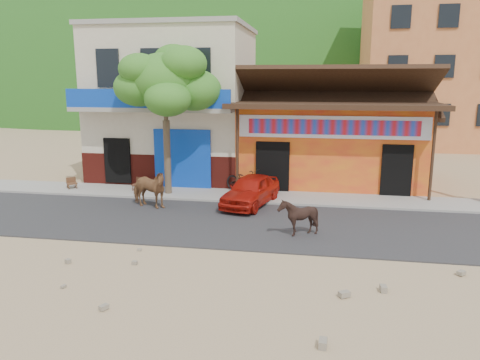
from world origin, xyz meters
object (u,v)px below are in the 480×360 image
object	(u,v)px
cafe_chair_left	(138,179)
scooter	(245,180)
red_car	(251,190)
tree	(166,120)
cow_tan	(148,189)
cow_dark	(298,217)
cafe_chair_right	(72,179)

from	to	relation	value
cafe_chair_left	scooter	bearing A→B (deg)	16.40
cafe_chair_left	red_car	bearing A→B (deg)	-2.71
red_car	scooter	xyz separation A→B (m)	(-0.50, 1.65, 0.00)
scooter	cafe_chair_left	distance (m)	4.52
tree	cow_tan	size ratio (longest dim) A/B	3.53
cow_dark	cafe_chair_right	bearing A→B (deg)	-99.23
cow_dark	red_car	size ratio (longest dim) A/B	0.34
scooter	cafe_chair_right	distance (m)	7.50
cow_tan	red_car	size ratio (longest dim) A/B	0.50
cafe_chair_left	cafe_chair_right	size ratio (longest dim) A/B	1.14
cafe_chair_left	cafe_chair_right	bearing A→B (deg)	-165.43
tree	cow_dark	bearing A→B (deg)	-37.28
cow_dark	scooter	world-z (taller)	cow_dark
tree	cafe_chair_left	bearing A→B (deg)	169.31
cow_tan	scooter	bearing A→B (deg)	-32.04
cow_tan	cafe_chair_left	size ratio (longest dim) A/B	1.74
cow_tan	scooter	size ratio (longest dim) A/B	0.89
cafe_chair_left	tree	bearing A→B (deg)	0.79
cow_tan	cafe_chair_left	bearing A→B (deg)	48.41
tree	scooter	distance (m)	4.03
cow_dark	red_car	world-z (taller)	cow_dark
cow_tan	cafe_chair_right	world-z (taller)	cow_tan
cafe_chair_right	cafe_chair_left	bearing A→B (deg)	-36.33
cow_dark	cafe_chair_left	world-z (taller)	cow_dark
cafe_chair_left	cafe_chair_right	distance (m)	2.99
tree	cow_dark	xyz separation A→B (m)	(5.55, -4.23, -2.49)
cow_tan	cafe_chair_right	xyz separation A→B (m)	(-4.28, 2.09, -0.21)
cafe_chair_left	cow_tan	bearing A→B (deg)	-48.59
cafe_chair_left	cafe_chair_right	xyz separation A→B (m)	(-2.98, -0.16, -0.06)
scooter	tree	bearing A→B (deg)	131.27
tree	cow_dark	world-z (taller)	tree
cow_dark	scooter	size ratio (longest dim) A/B	0.61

